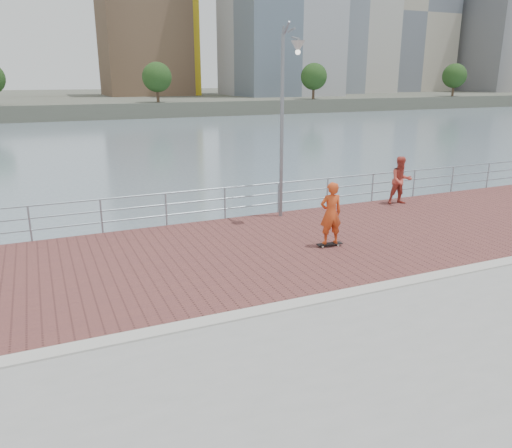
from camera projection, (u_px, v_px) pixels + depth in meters
name	position (u px, v px, depth m)	size (l,w,h in m)	color
water	(291.00, 386.00, 11.34)	(400.00, 400.00, 0.00)	slate
brick_lane	(233.00, 253.00, 13.92)	(40.00, 6.80, 0.02)	brown
curb	(293.00, 304.00, 10.76)	(40.00, 0.40, 0.06)	#B7B5AD
far_shore	(52.00, 100.00, 118.44)	(320.00, 95.00, 2.50)	#4C5142
guardrail	(196.00, 202.00, 16.71)	(39.06, 0.06, 1.13)	#8C9EA8
street_lamp	(289.00, 90.00, 15.97)	(0.44, 1.29, 6.10)	slate
skateboard	(329.00, 244.00, 14.46)	(0.77, 0.29, 0.09)	black
skateboarder	(331.00, 213.00, 14.19)	(0.66, 0.43, 1.81)	#CE451B
bystander	(401.00, 180.00, 19.03)	(0.89, 0.69, 1.83)	#C04538
shoreline_trees	(227.00, 77.00, 87.60)	(169.48, 5.15, 6.86)	#473323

